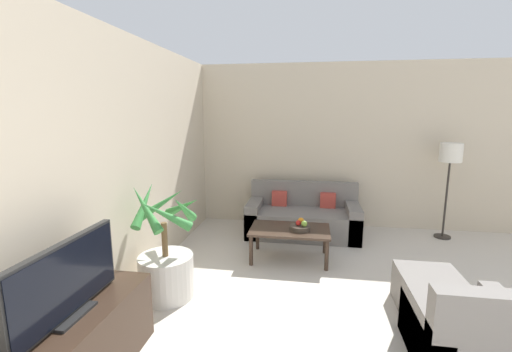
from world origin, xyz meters
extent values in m
cube|color=beige|center=(0.00, 6.15, 1.35)|extent=(7.97, 0.06, 2.70)
cube|color=beige|center=(-3.21, 3.06, 1.35)|extent=(0.06, 7.72, 2.70)
cube|color=black|center=(-2.89, 2.19, 0.57)|extent=(0.18, 0.35, 0.02)
cube|color=black|center=(-2.89, 2.19, 0.83)|extent=(0.05, 0.99, 0.50)
cube|color=black|center=(-2.86, 2.19, 0.83)|extent=(0.01, 0.95, 0.46)
cylinder|color=beige|center=(-2.78, 3.45, 0.22)|extent=(0.56, 0.56, 0.45)
cylinder|color=brown|center=(-2.78, 3.45, 0.63)|extent=(0.06, 0.06, 0.36)
cone|color=#38843D|center=(-2.55, 3.45, 0.96)|extent=(0.10, 0.50, 0.39)
cone|color=#38843D|center=(-2.65, 3.67, 0.92)|extent=(0.51, 0.35, 0.32)
cone|color=#38843D|center=(-2.89, 3.66, 0.94)|extent=(0.50, 0.35, 0.36)
cone|color=#38843D|center=(-2.98, 3.45, 0.99)|extent=(0.10, 0.47, 0.43)
cone|color=#38843D|center=(-2.87, 3.29, 0.99)|extent=(0.45, 0.32, 0.45)
cone|color=#38843D|center=(-2.66, 3.26, 0.95)|extent=(0.49, 0.34, 0.38)
cube|color=slate|center=(-1.42, 5.53, 0.20)|extent=(1.72, 0.83, 0.41)
cube|color=slate|center=(-1.42, 5.86, 0.60)|extent=(1.72, 0.16, 0.39)
cube|color=slate|center=(-2.18, 5.53, 0.26)|extent=(0.20, 0.83, 0.53)
cube|color=slate|center=(-0.66, 5.53, 0.26)|extent=(0.20, 0.83, 0.53)
cube|color=#B23D33|center=(-1.81, 5.74, 0.53)|extent=(0.24, 0.12, 0.24)
cube|color=#B23D33|center=(-1.04, 5.74, 0.53)|extent=(0.24, 0.12, 0.24)
cylinder|color=#2D2823|center=(0.72, 5.76, 0.01)|extent=(0.24, 0.24, 0.03)
cylinder|color=#2D2823|center=(0.72, 5.76, 0.60)|extent=(0.03, 0.03, 1.16)
cylinder|color=silver|center=(0.72, 5.76, 1.32)|extent=(0.32, 0.32, 0.28)
cylinder|color=#38281E|center=(-2.03, 4.33, 0.19)|extent=(0.05, 0.05, 0.39)
cylinder|color=#38281E|center=(-1.10, 4.33, 0.19)|extent=(0.05, 0.05, 0.39)
cylinder|color=#38281E|center=(-2.03, 4.86, 0.19)|extent=(0.05, 0.05, 0.39)
cylinder|color=#38281E|center=(-1.10, 4.86, 0.19)|extent=(0.05, 0.05, 0.39)
cube|color=#38281E|center=(-1.57, 4.60, 0.40)|extent=(1.02, 0.62, 0.03)
cylinder|color=#42382D|center=(-1.43, 4.56, 0.45)|extent=(0.26, 0.26, 0.06)
sphere|color=red|center=(-1.46, 4.57, 0.51)|extent=(0.07, 0.07, 0.07)
sphere|color=olive|center=(-1.38, 4.54, 0.51)|extent=(0.08, 0.08, 0.08)
sphere|color=orange|center=(-1.43, 4.65, 0.52)|extent=(0.08, 0.08, 0.08)
cube|color=slate|center=(-0.12, 2.90, 0.20)|extent=(0.77, 0.80, 0.40)
cube|color=slate|center=(-0.12, 2.57, 0.58)|extent=(0.77, 0.16, 0.37)
cube|color=slate|center=(-0.43, 2.90, 0.25)|extent=(0.16, 0.80, 0.50)
cube|color=slate|center=(0.19, 2.90, 0.25)|extent=(0.16, 0.80, 0.50)
cube|color=slate|center=(-0.16, 3.63, 0.19)|extent=(0.57, 0.55, 0.38)
camera|label=1|loc=(-1.33, 0.33, 1.90)|focal=24.00mm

